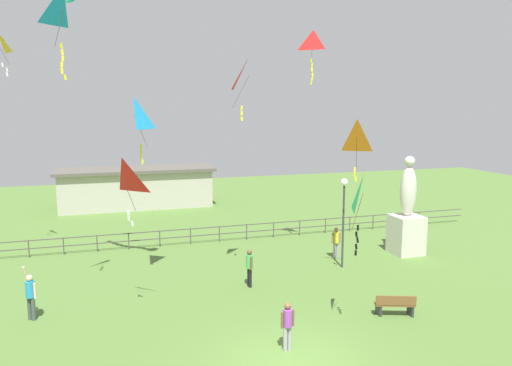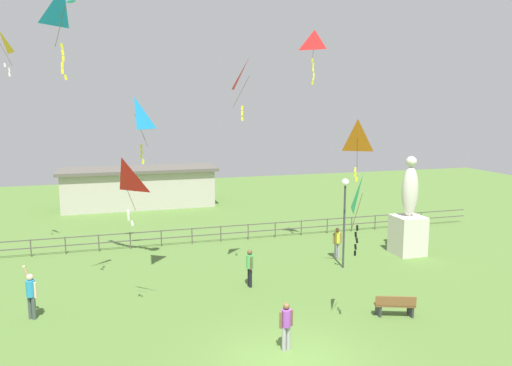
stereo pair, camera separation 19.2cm
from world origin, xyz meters
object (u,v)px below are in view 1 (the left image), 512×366
(kite_4, at_px, (64,10))
(statue_monument, at_px, (407,221))
(person_1, at_px, (288,323))
(kite_7, at_px, (123,179))
(park_bench, at_px, (395,305))
(kite_6, at_px, (363,196))
(kite_1, at_px, (313,43))
(kite_3, at_px, (249,77))
(person_0, at_px, (30,293))
(person_2, at_px, (336,241))
(person_3, at_px, (249,265))
(kite_0, at_px, (357,138))
(kite_2, at_px, (134,116))
(lamppost, at_px, (344,203))

(kite_4, bearing_deg, statue_monument, 10.03)
(person_1, xyz_separation_m, kite_7, (-4.86, 3.93, 4.38))
(park_bench, relative_size, kite_6, 0.55)
(kite_1, bearing_deg, person_1, -117.36)
(person_1, bearing_deg, kite_3, 84.69)
(person_0, relative_size, person_1, 1.27)
(kite_1, distance_m, kite_6, 10.85)
(park_bench, distance_m, kite_6, 4.86)
(person_2, relative_size, kite_4, 0.51)
(person_0, height_order, person_1, person_0)
(person_0, distance_m, person_3, 8.76)
(kite_1, bearing_deg, kite_7, -151.11)
(person_1, distance_m, kite_7, 7.63)
(park_bench, xyz_separation_m, kite_0, (0.11, 3.55, 6.08))
(kite_2, bearing_deg, lamppost, -3.08)
(park_bench, relative_size, kite_3, 0.59)
(person_3, relative_size, kite_3, 0.64)
(person_3, height_order, kite_4, kite_4)
(statue_monument, relative_size, kite_2, 1.88)
(kite_6, bearing_deg, kite_7, 156.43)
(park_bench, xyz_separation_m, kite_1, (-0.04, 8.02, 10.60))
(statue_monument, bearing_deg, park_bench, -126.73)
(kite_1, xyz_separation_m, kite_7, (-9.64, -5.32, -5.75))
(lamppost, height_order, kite_7, kite_7)
(person_1, height_order, kite_7, kite_7)
(kite_1, relative_size, kite_6, 0.95)
(park_bench, distance_m, person_3, 6.38)
(kite_7, bearing_deg, kite_3, 25.17)
(person_2, relative_size, kite_1, 0.61)
(lamppost, distance_m, kite_3, 7.72)
(park_bench, height_order, kite_3, kite_3)
(person_3, distance_m, kite_0, 7.24)
(kite_3, xyz_separation_m, kite_7, (-5.46, -2.57, -3.83))
(kite_1, relative_size, kite_7, 1.06)
(person_2, height_order, kite_6, kite_6)
(park_bench, distance_m, person_2, 7.31)
(person_0, bearing_deg, kite_0, -0.74)
(kite_0, bearing_deg, park_bench, -91.77)
(kite_3, bearing_deg, kite_7, -154.83)
(lamppost, relative_size, kite_0, 1.66)
(lamppost, xyz_separation_m, person_1, (-5.56, -6.98, -2.31))
(kite_6, bearing_deg, person_2, 68.97)
(lamppost, xyz_separation_m, kite_1, (-0.77, 2.26, 7.82))
(person_3, xyz_separation_m, kite_2, (-4.60, 1.69, 6.53))
(kite_7, bearing_deg, person_3, 19.70)
(kite_4, distance_m, kite_6, 12.31)
(person_0, bearing_deg, kite_7, -16.56)
(person_2, height_order, kite_2, kite_2)
(person_2, xyz_separation_m, kite_7, (-10.79, -4.52, 4.37))
(kite_3, bearing_deg, lamppost, 5.65)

